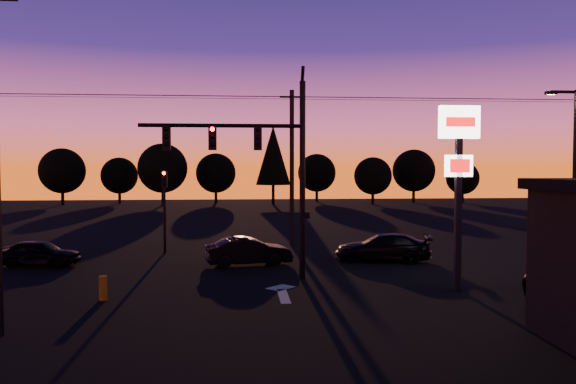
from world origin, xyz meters
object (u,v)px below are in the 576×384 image
(streetlight, at_px, (573,170))
(car_mid, at_px, (248,251))
(car_right, at_px, (383,247))
(secondary_signal, at_px, (164,199))
(car_left, at_px, (39,253))
(bollard, at_px, (103,288))
(traffic_signal_mast, at_px, (263,157))
(pylon_sign, at_px, (459,157))

(streetlight, relative_size, car_mid, 2.03)
(car_mid, bearing_deg, car_right, -95.14)
(secondary_signal, xyz_separation_m, car_left, (-5.19, -3.60, -2.25))
(secondary_signal, height_order, car_mid, secondary_signal)
(bollard, bearing_deg, secondary_signal, 86.18)
(car_mid, height_order, car_right, car_right)
(traffic_signal_mast, distance_m, bollard, 7.81)
(pylon_sign, distance_m, car_right, 7.79)
(car_left, bearing_deg, bollard, -138.54)
(pylon_sign, distance_m, streetlight, 8.00)
(streetlight, bearing_deg, car_left, 174.35)
(traffic_signal_mast, relative_size, bollard, 10.25)
(streetlight, bearing_deg, pylon_sign, -149.92)
(secondary_signal, distance_m, pylon_sign, 15.75)
(traffic_signal_mast, distance_m, streetlight, 14.10)
(car_mid, xyz_separation_m, car_right, (6.49, 0.58, 0.01))
(secondary_signal, relative_size, streetlight, 0.54)
(secondary_signal, relative_size, car_right, 0.95)
(pylon_sign, bearing_deg, car_right, 100.07)
(car_right, bearing_deg, traffic_signal_mast, -42.99)
(pylon_sign, bearing_deg, car_mid, 142.55)
(car_mid, bearing_deg, bollard, 131.29)
(car_mid, relative_size, car_right, 0.86)
(car_left, distance_m, car_mid, 9.57)
(secondary_signal, relative_size, car_left, 1.21)
(streetlight, relative_size, car_left, 2.22)
(car_left, height_order, car_mid, car_mid)
(pylon_sign, height_order, car_right, pylon_sign)
(car_right, bearing_deg, pylon_sign, 23.64)
(car_right, bearing_deg, car_mid, -71.31)
(bollard, xyz_separation_m, car_left, (-4.49, 6.92, 0.20))
(streetlight, height_order, car_right, streetlight)
(bollard, distance_m, car_left, 8.25)
(pylon_sign, height_order, bollard, pylon_sign)
(traffic_signal_mast, distance_m, car_right, 8.32)
(traffic_signal_mast, distance_m, secondary_signal, 9.19)
(car_left, xyz_separation_m, car_right, (16.05, 0.05, 0.05))
(streetlight, bearing_deg, traffic_signal_mast, -173.86)
(streetlight, bearing_deg, secondary_signal, 162.44)
(bollard, bearing_deg, car_right, 31.06)
(traffic_signal_mast, height_order, pylon_sign, traffic_signal_mast)
(streetlight, xyz_separation_m, car_mid, (-14.54, 1.85, -3.77))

